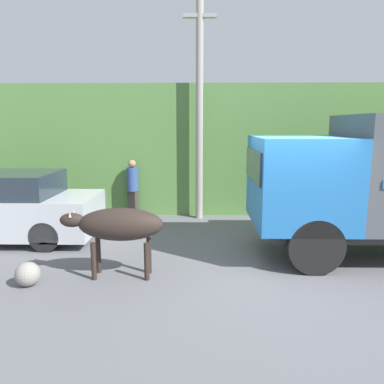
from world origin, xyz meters
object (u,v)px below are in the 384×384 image
object	(u,v)px
brown_cow	(118,225)
utility_pole	(199,103)
pedestrian_on_hill	(133,186)
roadside_rock	(28,274)

from	to	relation	value
brown_cow	utility_pole	xyz separation A→B (m)	(1.43, 4.32, 2.34)
brown_cow	pedestrian_on_hill	distance (m)	4.40
brown_cow	pedestrian_on_hill	bearing A→B (deg)	93.49
utility_pole	roadside_rock	bearing A→B (deg)	-121.52
pedestrian_on_hill	roadside_rock	xyz separation A→B (m)	(-0.97, -4.81, -0.73)
brown_cow	utility_pole	size ratio (longest dim) A/B	0.29
pedestrian_on_hill	roadside_rock	world-z (taller)	pedestrian_on_hill
pedestrian_on_hill	utility_pole	world-z (taller)	utility_pole
brown_cow	roadside_rock	world-z (taller)	brown_cow
pedestrian_on_hill	brown_cow	bearing A→B (deg)	123.81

